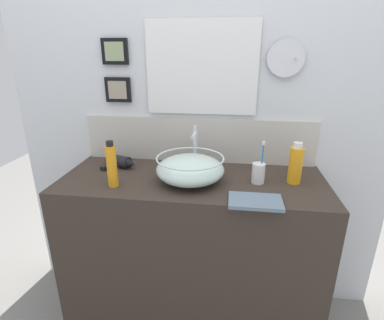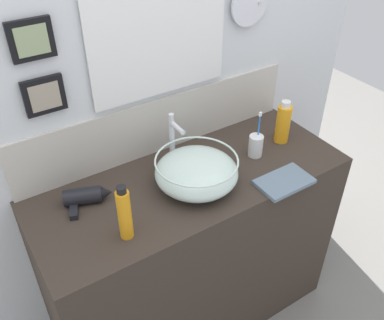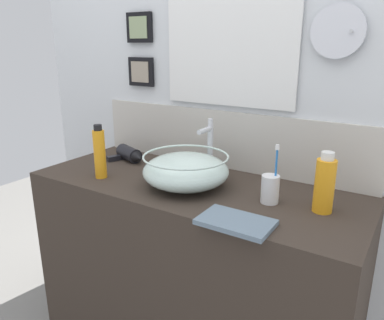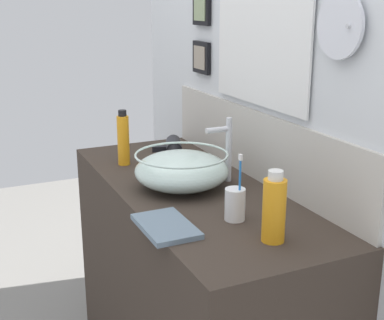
% 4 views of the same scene
% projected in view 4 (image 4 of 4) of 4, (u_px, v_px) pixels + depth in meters
% --- Properties ---
extents(vanity_counter, '(1.34, 0.53, 0.92)m').
position_uv_depth(vanity_counter, '(192.00, 299.00, 2.05)').
color(vanity_counter, '#382D26').
rests_on(vanity_counter, ground).
extents(back_panel, '(2.18, 0.10, 2.41)m').
position_uv_depth(back_panel, '(265.00, 101.00, 1.96)').
color(back_panel, silver).
rests_on(back_panel, ground).
extents(glass_bowl_sink, '(0.33, 0.33, 0.13)m').
position_uv_depth(glass_bowl_sink, '(182.00, 170.00, 1.89)').
color(glass_bowl_sink, silver).
rests_on(glass_bowl_sink, vanity_counter).
extents(faucet, '(0.02, 0.10, 0.24)m').
position_uv_depth(faucet, '(226.00, 146.00, 1.94)').
color(faucet, silver).
rests_on(faucet, vanity_counter).
extents(hair_drier, '(0.20, 0.14, 0.07)m').
position_uv_depth(hair_drier, '(173.00, 147.00, 2.32)').
color(hair_drier, black).
rests_on(hair_drier, vanity_counter).
extents(toothbrush_cup, '(0.06, 0.06, 0.21)m').
position_uv_depth(toothbrush_cup, '(235.00, 204.00, 1.62)').
color(toothbrush_cup, white).
rests_on(toothbrush_cup, vanity_counter).
extents(lotion_bottle, '(0.05, 0.05, 0.22)m').
position_uv_depth(lotion_bottle, '(123.00, 139.00, 2.15)').
color(lotion_bottle, orange).
rests_on(lotion_bottle, vanity_counter).
extents(spray_bottle, '(0.06, 0.06, 0.21)m').
position_uv_depth(spray_bottle, '(274.00, 209.00, 1.46)').
color(spray_bottle, orange).
rests_on(spray_bottle, vanity_counter).
extents(hand_towel, '(0.23, 0.14, 0.02)m').
position_uv_depth(hand_towel, '(166.00, 226.00, 1.57)').
color(hand_towel, slate).
rests_on(hand_towel, vanity_counter).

